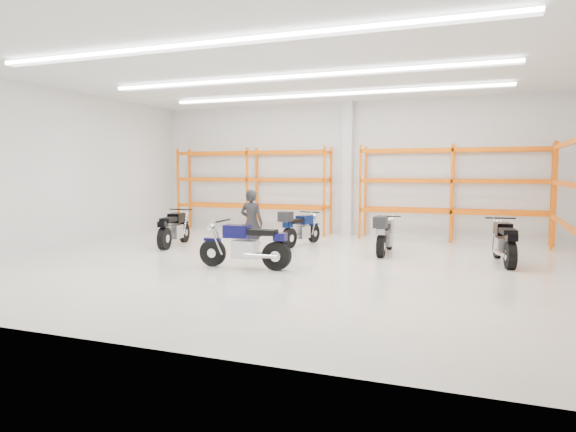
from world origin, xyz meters
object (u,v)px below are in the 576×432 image
at_px(motorcycle_back_d, 504,243).
at_px(structural_column, 348,169).
at_px(motorcycle_back_a, 173,230).
at_px(motorcycle_back_b, 299,229).
at_px(motorcycle_main, 248,246).
at_px(standing_man, 252,223).
at_px(motorcycle_back_c, 384,235).

distance_m(motorcycle_back_d, structural_column, 6.52).
bearing_deg(motorcycle_back_a, motorcycle_back_b, 22.71).
height_order(motorcycle_main, standing_man, standing_man).
distance_m(motorcycle_main, standing_man, 1.70).
relative_size(motorcycle_back_d, structural_column, 0.47).
xyz_separation_m(motorcycle_back_d, standing_man, (-5.99, -1.07, 0.37)).
distance_m(motorcycle_back_c, motorcycle_back_d, 2.90).
bearing_deg(motorcycle_back_b, motorcycle_main, -88.12).
xyz_separation_m(motorcycle_back_c, standing_man, (-3.12, -1.49, 0.35)).
height_order(motorcycle_back_c, standing_man, standing_man).
height_order(motorcycle_main, structural_column, structural_column).
bearing_deg(motorcycle_main, standing_man, 112.22).
bearing_deg(motorcycle_back_b, motorcycle_back_d, -11.08).
relative_size(motorcycle_back_a, motorcycle_back_c, 1.04).
bearing_deg(structural_column, motorcycle_back_a, -132.60).
xyz_separation_m(motorcycle_back_c, structural_column, (-1.92, 3.64, 1.75)).
distance_m(standing_man, structural_column, 5.45).
bearing_deg(motorcycle_back_b, structural_column, 76.98).
bearing_deg(standing_man, motorcycle_back_d, -167.10).
bearing_deg(motorcycle_back_a, structural_column, 47.40).
height_order(motorcycle_main, motorcycle_back_d, motorcycle_main).
height_order(motorcycle_back_a, standing_man, standing_man).
height_order(standing_man, structural_column, structural_column).
bearing_deg(motorcycle_back_b, standing_man, -103.39).
xyz_separation_m(motorcycle_main, motorcycle_back_b, (-0.12, 3.68, -0.00)).
xyz_separation_m(motorcycle_back_b, standing_man, (-0.51, -2.14, 0.35)).
bearing_deg(structural_column, motorcycle_back_b, -103.02).
bearing_deg(motorcycle_back_c, motorcycle_main, -129.42).
xyz_separation_m(motorcycle_back_a, motorcycle_back_d, (8.82, 0.32, -0.00)).
height_order(motorcycle_main, motorcycle_back_a, motorcycle_main).
height_order(motorcycle_back_c, motorcycle_back_d, motorcycle_back_c).
distance_m(motorcycle_main, structural_column, 6.92).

